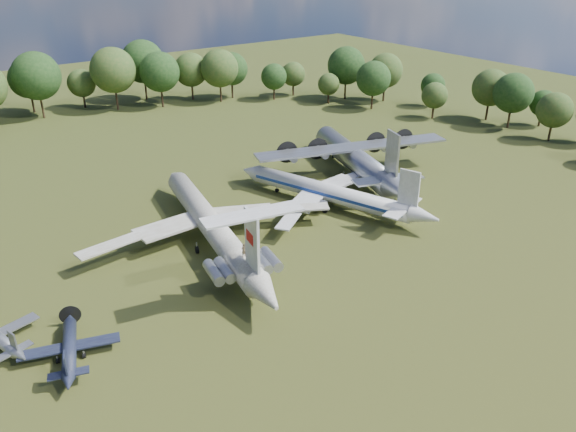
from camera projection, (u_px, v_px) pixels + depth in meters
ground at (219, 256)px, 76.91m from camera, size 300.00×300.00×0.00m
il62_airliner at (211, 229)px, 79.06m from camera, size 45.02×53.73×4.67m
tu104_jet at (328, 195)px, 90.38m from camera, size 40.69×46.80×3.93m
an12_transport at (355, 162)px, 102.11m from camera, size 46.94×49.73×5.35m
small_prop_west at (70, 351)px, 57.45m from camera, size 13.64×16.02×2.00m
person_on_il62 at (244, 250)px, 66.99m from camera, size 0.72×0.54×1.79m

